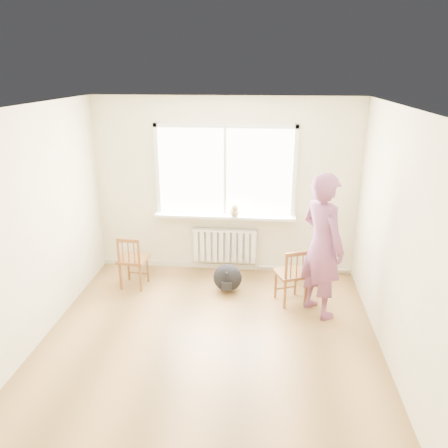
% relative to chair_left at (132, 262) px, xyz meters
% --- Properties ---
extents(floor, '(4.50, 4.50, 0.00)m').
position_rel_chair_left_xyz_m(floor, '(1.29, -1.48, -0.41)').
color(floor, '#A77844').
rests_on(floor, ground).
extents(ceiling, '(4.50, 4.50, 0.00)m').
position_rel_chair_left_xyz_m(ceiling, '(1.29, -1.48, 2.29)').
color(ceiling, white).
rests_on(ceiling, back_wall).
extents(back_wall, '(4.00, 0.01, 2.70)m').
position_rel_chair_left_xyz_m(back_wall, '(1.29, 0.77, 0.94)').
color(back_wall, beige).
rests_on(back_wall, ground).
extents(window, '(2.12, 0.05, 1.42)m').
position_rel_chair_left_xyz_m(window, '(1.29, 0.75, 1.25)').
color(window, white).
rests_on(window, back_wall).
extents(windowsill, '(2.15, 0.22, 0.04)m').
position_rel_chair_left_xyz_m(windowsill, '(1.29, 0.66, 0.52)').
color(windowsill, white).
rests_on(windowsill, back_wall).
extents(radiator, '(1.00, 0.12, 0.55)m').
position_rel_chair_left_xyz_m(radiator, '(1.29, 0.68, 0.03)').
color(radiator, white).
rests_on(radiator, back_wall).
extents(heating_pipe, '(1.40, 0.04, 0.04)m').
position_rel_chair_left_xyz_m(heating_pipe, '(2.54, 0.71, -0.33)').
color(heating_pipe, silver).
rests_on(heating_pipe, back_wall).
extents(baseboard, '(4.00, 0.03, 0.08)m').
position_rel_chair_left_xyz_m(baseboard, '(1.29, 0.76, -0.37)').
color(baseboard, beige).
rests_on(baseboard, ground).
extents(chair_left, '(0.43, 0.41, 0.81)m').
position_rel_chair_left_xyz_m(chair_left, '(0.00, 0.00, 0.00)').
color(chair_left, brown).
rests_on(chair_left, floor).
extents(chair_right, '(0.52, 0.51, 0.81)m').
position_rel_chair_left_xyz_m(chair_right, '(2.30, -0.25, 0.00)').
color(chair_right, brown).
rests_on(chair_right, floor).
extents(person, '(0.77, 0.83, 1.89)m').
position_rel_chair_left_xyz_m(person, '(2.63, -0.44, 0.54)').
color(person, '#CF457F').
rests_on(person, floor).
extents(cat, '(0.19, 0.37, 0.25)m').
position_rel_chair_left_xyz_m(cat, '(1.45, 0.58, 0.64)').
color(cat, beige).
rests_on(cat, windowsill).
extents(backpack, '(0.50, 0.44, 0.41)m').
position_rel_chair_left_xyz_m(backpack, '(1.39, 0.02, -0.20)').
color(backpack, black).
rests_on(backpack, floor).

